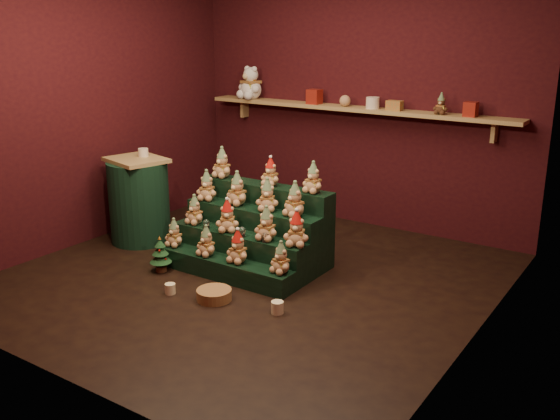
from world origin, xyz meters
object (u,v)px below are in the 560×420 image
Objects in this scene: snow_globe_a at (206,224)px; wicker_basket at (214,295)px; snow_globe_c at (265,237)px; white_bear at (251,78)px; riser_tier_front at (224,268)px; mug_left at (170,289)px; mini_christmas_tree at (160,254)px; brown_bear at (441,104)px; snow_globe_b at (242,232)px; mug_right at (277,307)px; side_table at (139,200)px.

snow_globe_a is 0.30× the size of wicker_basket.
white_bear reaches higher than snow_globe_c.
snow_globe_a reaches higher than wicker_basket.
riser_tier_front is 2.71m from white_bear.
snow_globe_c is 0.19× the size of white_bear.
mini_christmas_tree is at bearing 142.43° from mug_left.
snow_globe_a is 0.95× the size of snow_globe_c.
snow_globe_c is 0.45× the size of brown_bear.
wicker_basket is 1.43× the size of brown_bear.
snow_globe_a is at bearing 180.00° from snow_globe_b.
mug_right is (1.12, -0.48, -0.35)m from snow_globe_a.
mug_right is at bearing -5.03° from mini_christmas_tree.
mug_right reaches higher than wicker_basket.
snow_globe_c is at bearing -0.00° from snow_globe_a.
snow_globe_a is at bearing 180.00° from snow_globe_c.
mug_left is 0.44× the size of brown_bear.
snow_globe_c is 1.69m from side_table.
riser_tier_front is 4.10× the size of mini_christmas_tree.
riser_tier_front is 0.48m from snow_globe_a.
mug_right is at bearing -2.19° from side_table.
snow_globe_b is at bearing 180.00° from snow_globe_c.
side_table is 3.04× the size of wicker_basket.
side_table is 2.58× the size of mini_christmas_tree.
brown_bear is at bearing 68.17° from wicker_basket.
brown_bear is at bearing 59.02° from snow_globe_b.
riser_tier_front is 0.37m from snow_globe_b.
wicker_basket is (1.56, -0.71, -0.39)m from side_table.
mug_right is at bearing -34.73° from white_bear.
side_table is at bearing 175.27° from snow_globe_c.
snow_globe_c is 0.31× the size of wicker_basket.
snow_globe_c is at bearing 133.02° from mug_right.
snow_globe_a is at bearing -132.88° from brown_bear.
riser_tier_front is at bearing 73.11° from mug_left.
snow_globe_a is 2.30m from white_bear.
mug_left is (1.18, -0.82, -0.39)m from side_table.
brown_bear is at bearing 51.21° from mini_christmas_tree.
white_bear is (-1.22, 1.82, 1.15)m from snow_globe_b.
snow_globe_a is 0.25× the size of mini_christmas_tree.
wicker_basket is at bearing -171.51° from mug_right.
side_table is (-1.34, 0.30, 0.34)m from riser_tier_front.
mini_christmas_tree is at bearing -151.30° from snow_globe_b.
riser_tier_front is at bearing 119.12° from wicker_basket.
mug_left is at bearing -110.07° from snow_globe_b.
white_bear reaches higher than wicker_basket.
mug_right is (1.37, -0.12, -0.12)m from mini_christmas_tree.
snow_globe_b is at bearing 103.50° from wicker_basket.
riser_tier_front reaches higher than wicker_basket.
riser_tier_front is 16.30× the size of snow_globe_a.
mini_christmas_tree is 3.84× the size of mug_left.
snow_globe_c is (0.67, -0.00, 0.00)m from snow_globe_a.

